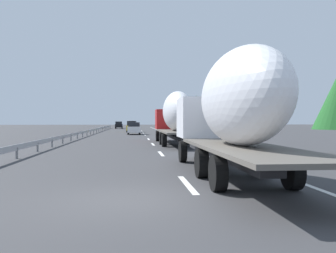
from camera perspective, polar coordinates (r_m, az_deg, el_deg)
ground_plane at (r=48.98m, az=-5.82°, el=-1.41°), size 260.00×260.00×0.00m
lane_stripe_0 at (r=11.25m, az=3.14°, el=-9.31°), size 3.20×0.20×0.01m
lane_stripe_1 at (r=21.49m, az=-1.14°, el=-4.40°), size 3.20×0.20×0.01m
lane_stripe_2 at (r=30.03m, az=-2.45°, el=-2.88°), size 3.20×0.20×0.01m
lane_stripe_3 at (r=38.37m, az=-3.16°, el=-2.05°), size 3.20×0.20×0.01m
lane_stripe_4 at (r=49.27m, az=-3.73°, el=-1.39°), size 3.20×0.20×0.01m
lane_stripe_5 at (r=57.69m, az=-4.02°, el=-1.05°), size 3.20×0.20×0.01m
lane_stripe_6 at (r=59.97m, az=-4.08°, el=-0.97°), size 3.20×0.20×0.01m
lane_stripe_7 at (r=69.13m, az=-4.30°, el=-0.72°), size 3.20×0.20×0.01m
lane_stripe_8 at (r=84.84m, az=-4.56°, el=-0.41°), size 3.20×0.20×0.01m
lane_stripe_9 at (r=84.10m, az=-4.55°, el=-0.42°), size 3.20×0.20×0.01m
edge_line_right at (r=54.25m, az=0.01°, el=-1.17°), size 110.00×0.20×0.01m
truck_lead at (r=29.33m, az=1.15°, el=1.82°), size 13.83×2.55×4.33m
truck_trailing at (r=12.85m, az=10.13°, el=2.99°), size 13.09×2.55×4.36m
car_yellow_coupe at (r=62.10m, az=-5.90°, el=-0.02°), size 4.18×1.81×1.95m
car_white_van at (r=51.77m, az=-5.53°, el=-0.28°), size 4.32×1.86×1.77m
car_blue_sedan at (r=102.12m, az=-5.89°, el=0.36°), size 4.75×1.75×1.97m
car_black_suv at (r=90.25m, az=-7.94°, el=0.24°), size 4.54×1.84×1.80m
road_sign at (r=54.99m, az=1.18°, el=1.00°), size 0.10×0.90×2.97m
tree_0 at (r=68.86m, az=4.31°, el=2.57°), size 3.68×3.68×6.65m
tree_1 at (r=53.55m, az=4.62°, el=2.88°), size 2.81×2.81×5.83m
tree_3 at (r=62.46m, az=6.09°, el=2.34°), size 3.89×3.89×5.41m
tree_4 at (r=78.24m, az=2.38°, el=2.30°), size 3.95×3.95×6.30m
guardrail_median at (r=52.32m, az=-12.40°, el=-0.64°), size 94.00×0.10×0.76m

